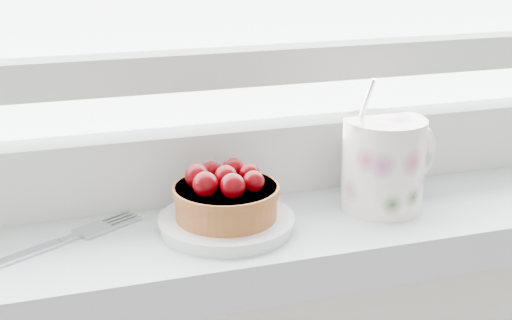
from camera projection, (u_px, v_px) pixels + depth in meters
name	position (u px, v px, depth m)	size (l,w,h in m)	color
saucer	(227.00, 223.00, 0.65)	(0.12, 0.12, 0.01)	silver
raspberry_tart	(226.00, 195.00, 0.64)	(0.10, 0.10, 0.05)	brown
floral_mug	(385.00, 161.00, 0.68)	(0.12, 0.10, 0.13)	white
fork	(42.00, 248.00, 0.61)	(0.18, 0.11, 0.00)	silver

